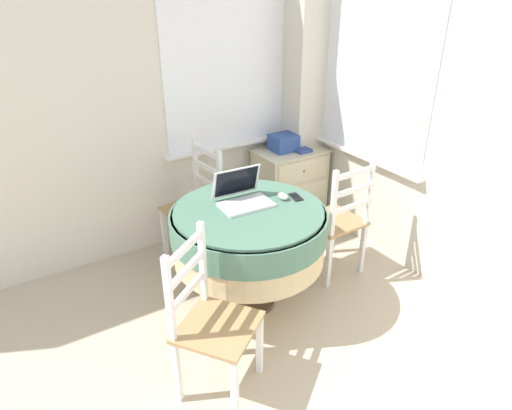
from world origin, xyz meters
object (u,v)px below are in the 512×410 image
Objects in this scene: laptop at (243,196)px; cell_phone at (296,197)px; dining_chair_near_back_window at (196,207)px; storage_box at (283,143)px; corner_cabinet at (289,186)px; book_on_cabinet at (299,148)px; round_dining_table at (249,231)px; dining_chair_near_right_window at (337,221)px; computer_mouse at (283,196)px; dining_chair_camera_near at (210,322)px.

cell_phone is (0.35, -0.12, -0.04)m from laptop.
dining_chair_near_back_window is 4.25× the size of storage_box.
book_on_cabinet is (0.07, -0.03, 0.36)m from corner_cabinet.
cell_phone is 0.59× the size of storage_box.
storage_box is at bearing 44.66° from round_dining_table.
dining_chair_near_right_window reaches higher than book_on_cabinet.
round_dining_table is 0.23m from laptop.
round_dining_table is 0.77m from dining_chair_near_back_window.
computer_mouse is 0.09× the size of dining_chair_near_back_window.
laptop is at bearing -144.38° from book_on_cabinet.
computer_mouse is (0.27, 0.01, 0.18)m from round_dining_table.
laptop is at bearing -141.18° from corner_cabinet.
computer_mouse is at bearing -68.16° from dining_chair_near_back_window.
corner_cabinet is at bearing 77.47° from dining_chair_near_right_window.
computer_mouse is 1.16m from corner_cabinet.
computer_mouse is at bearing -132.59° from book_on_cabinet.
laptop is 0.83m from dining_chair_near_right_window.
dining_chair_near_back_window is at bearing 93.93° from laptop.
dining_chair_near_right_window reaches higher than computer_mouse.
storage_box is (0.54, 0.90, 0.02)m from cell_phone.
dining_chair_near_right_window is at bearing 20.51° from dining_chair_camera_near.
computer_mouse is at bearing 1.11° from round_dining_table.
dining_chair_camera_near is (-0.52, -1.27, 0.00)m from dining_chair_near_back_window.
dining_chair_near_right_window is (0.76, -0.02, -0.14)m from round_dining_table.
corner_cabinet is at bearing 42.27° from dining_chair_camera_near.
dining_chair_camera_near is at bearing -159.49° from dining_chair_near_right_window.
laptop is 2.69× the size of cell_phone.
storage_box is (0.14, 0.91, 0.33)m from dining_chair_near_right_window.
storage_box reaches higher than book_on_cabinet.
cell_phone is at bearing -15.00° from computer_mouse.
round_dining_table is at bearing -135.34° from storage_box.
book_on_cabinet is at bearing 72.71° from dining_chair_near_right_window.
laptop is at bearing 47.28° from dining_chair_camera_near.
laptop is at bearing 159.85° from computer_mouse.
cell_phone is at bearing 28.41° from dining_chair_camera_near.
cell_phone is at bearing -120.62° from storage_box.
cell_phone is 1.13m from corner_cabinet.
dining_chair_near_back_window is at bearing 92.32° from round_dining_table.
corner_cabinet is (0.95, 0.85, -0.23)m from round_dining_table.
computer_mouse is at bearing -20.15° from laptop.
round_dining_table is 1.27m from storage_box.
round_dining_table is 0.77m from dining_chair_near_right_window.
dining_chair_camera_near is 2.03m from corner_cabinet.
dining_chair_camera_near is at bearing -112.22° from dining_chair_near_back_window.
laptop is at bearing -138.28° from storage_box.
cell_phone is 0.14× the size of dining_chair_near_back_window.
corner_cabinet is 0.37m from book_on_cabinet.
dining_chair_near_back_window is at bearing 67.78° from dining_chair_camera_near.
round_dining_table is 4.47× the size of book_on_cabinet.
dining_chair_near_right_window is 0.90m from corner_cabinet.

